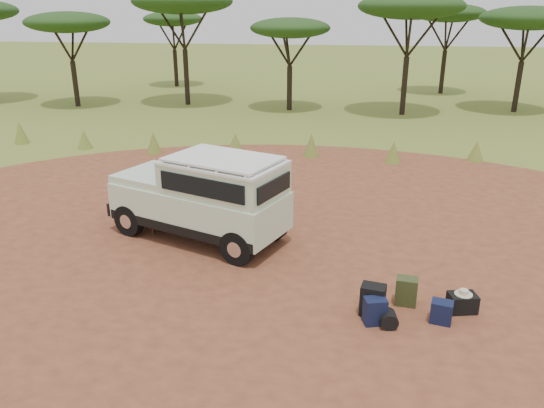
# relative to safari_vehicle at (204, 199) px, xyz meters

# --- Properties ---
(ground) EXTENTS (140.00, 140.00, 0.00)m
(ground) POSITION_rel_safari_vehicle_xyz_m (1.90, -0.89, -1.03)
(ground) COLOR olive
(ground) RESTS_ON ground
(dirt_clearing) EXTENTS (23.00, 23.00, 0.01)m
(dirt_clearing) POSITION_rel_safari_vehicle_xyz_m (1.90, -0.89, -1.03)
(dirt_clearing) COLOR brown
(dirt_clearing) RESTS_ON ground
(grass_fringe) EXTENTS (36.60, 1.60, 0.90)m
(grass_fringe) POSITION_rel_safari_vehicle_xyz_m (2.02, 7.78, -0.63)
(grass_fringe) COLOR olive
(grass_fringe) RESTS_ON ground
(acacia_treeline) EXTENTS (46.70, 13.20, 6.26)m
(acacia_treeline) POSITION_rel_safari_vehicle_xyz_m (2.66, 18.92, 3.84)
(acacia_treeline) COLOR black
(acacia_treeline) RESTS_ON ground
(safari_vehicle) EXTENTS (4.67, 3.17, 2.13)m
(safari_vehicle) POSITION_rel_safari_vehicle_xyz_m (0.00, 0.00, 0.00)
(safari_vehicle) COLOR silver
(safari_vehicle) RESTS_ON ground
(walking_staff) EXTENTS (0.21, 0.35, 1.38)m
(walking_staff) POSITION_rel_safari_vehicle_xyz_m (-1.25, -0.19, -0.34)
(walking_staff) COLOR #602616
(walking_staff) RESTS_ON ground
(backpack_black) EXTENTS (0.49, 0.40, 0.60)m
(backpack_black) POSITION_rel_safari_vehicle_xyz_m (3.96, -2.84, -0.73)
(backpack_black) COLOR black
(backpack_black) RESTS_ON ground
(backpack_navy) EXTENTS (0.44, 0.37, 0.50)m
(backpack_navy) POSITION_rel_safari_vehicle_xyz_m (3.99, -3.13, -0.78)
(backpack_navy) COLOR #13163E
(backpack_navy) RESTS_ON ground
(backpack_olive) EXTENTS (0.43, 0.33, 0.55)m
(backpack_olive) POSITION_rel_safari_vehicle_xyz_m (4.59, -2.38, -0.75)
(backpack_olive) COLOR #3B4520
(backpack_olive) RESTS_ON ground
(duffel_navy) EXTENTS (0.43, 0.36, 0.42)m
(duffel_navy) POSITION_rel_safari_vehicle_xyz_m (5.17, -2.91, -0.82)
(duffel_navy) COLOR #13163E
(duffel_navy) RESTS_ON ground
(hard_case) EXTENTS (0.57, 0.46, 0.35)m
(hard_case) POSITION_rel_safari_vehicle_xyz_m (5.61, -2.47, -0.85)
(hard_case) COLOR black
(hard_case) RESTS_ON ground
(stuff_sack) EXTENTS (0.35, 0.35, 0.31)m
(stuff_sack) POSITION_rel_safari_vehicle_xyz_m (4.23, -3.21, -0.87)
(stuff_sack) COLOR black
(stuff_sack) RESTS_ON ground
(safari_hat) EXTENTS (0.33, 0.33, 0.10)m
(safari_hat) POSITION_rel_safari_vehicle_xyz_m (5.61, -2.47, -0.64)
(safari_hat) COLOR beige
(safari_hat) RESTS_ON hard_case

